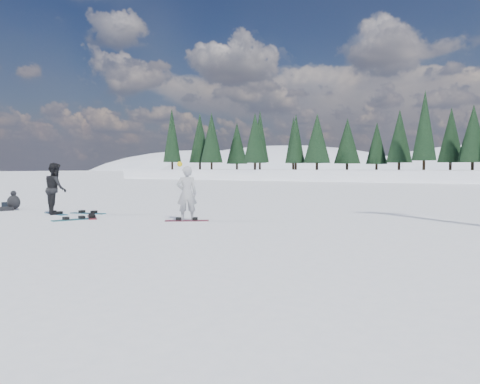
# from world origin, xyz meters

# --- Properties ---
(ground) EXTENTS (420.00, 420.00, 0.00)m
(ground) POSITION_xyz_m (0.00, 0.00, 0.00)
(ground) COLOR white
(ground) RESTS_ON ground
(alpine_backdrop) EXTENTS (412.50, 227.00, 53.20)m
(alpine_backdrop) POSITION_xyz_m (-11.72, 189.16, -13.97)
(alpine_backdrop) COLOR white
(alpine_backdrop) RESTS_ON ground
(snowboarder_woman) EXTENTS (0.82, 0.78, 2.05)m
(snowboarder_woman) POSITION_xyz_m (2.26, 1.52, 0.96)
(snowboarder_woman) COLOR #A4A4A9
(snowboarder_woman) RESTS_ON ground
(snowboarder_man) EXTENTS (1.25, 1.18, 2.03)m
(snowboarder_man) POSITION_xyz_m (-3.66, 0.90, 1.02)
(snowboarder_man) COLOR black
(snowboarder_man) RESTS_ON ground
(seated_rider) EXTENTS (0.76, 1.09, 0.84)m
(seated_rider) POSITION_xyz_m (-6.84, 1.22, 0.32)
(seated_rider) COLOR black
(seated_rider) RESTS_ON ground
(gear_bag) EXTENTS (0.51, 0.40, 0.30)m
(gear_bag) POSITION_xyz_m (-7.54, 1.47, 0.15)
(gear_bag) COLOR black
(gear_bag) RESTS_ON ground
(snowboard_woman) EXTENTS (1.40, 1.06, 0.03)m
(snowboard_woman) POSITION_xyz_m (2.26, 1.52, 0.01)
(snowboard_woman) COLOR maroon
(snowboard_woman) RESTS_ON ground
(snowboard_man) EXTENTS (1.52, 0.63, 0.03)m
(snowboard_man) POSITION_xyz_m (-3.66, 0.90, 0.01)
(snowboard_man) COLOR #1B6B99
(snowboard_man) RESTS_ON ground
(snowboard_loose_b) EXTENTS (1.32, 1.18, 0.03)m
(snowboard_loose_b) POSITION_xyz_m (-1.42, 0.68, 0.01)
(snowboard_loose_b) COLOR maroon
(snowboard_loose_b) RESTS_ON ground
(snowboard_loose_a) EXTENTS (0.80, 1.50, 0.03)m
(snowboard_loose_a) POSITION_xyz_m (-1.39, -0.17, 0.01)
(snowboard_loose_a) COLOR #166E7D
(snowboard_loose_a) RESTS_ON ground
(snowboard_loose_c) EXTENTS (1.52, 0.60, 0.03)m
(snowboard_loose_c) POSITION_xyz_m (-2.72, 1.68, 0.01)
(snowboard_loose_c) COLOR teal
(snowboard_loose_c) RESTS_ON ground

